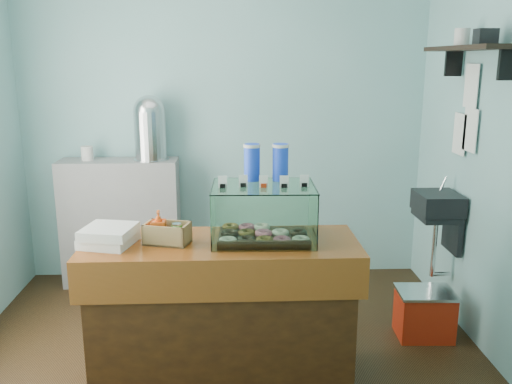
{
  "coord_description": "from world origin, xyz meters",
  "views": [
    {
      "loc": [
        0.07,
        -3.24,
        1.93
      ],
      "look_at": [
        0.21,
        -0.15,
        1.17
      ],
      "focal_mm": 38.0,
      "sensor_mm": 36.0,
      "label": 1
    }
  ],
  "objects_px": {
    "counter": "(222,312)",
    "coffee_urn": "(150,126)",
    "display_case": "(263,209)",
    "red_cooler": "(424,313)"
  },
  "relations": [
    {
      "from": "display_case",
      "to": "red_cooler",
      "type": "bearing_deg",
      "value": 21.09
    },
    {
      "from": "counter",
      "to": "display_case",
      "type": "height_order",
      "value": "display_case"
    },
    {
      "from": "counter",
      "to": "display_case",
      "type": "xyz_separation_m",
      "value": [
        0.25,
        0.07,
        0.62
      ]
    },
    {
      "from": "red_cooler",
      "to": "coffee_urn",
      "type": "bearing_deg",
      "value": 154.55
    },
    {
      "from": "coffee_urn",
      "to": "counter",
      "type": "bearing_deg",
      "value": -68.62
    },
    {
      "from": "counter",
      "to": "red_cooler",
      "type": "xyz_separation_m",
      "value": [
        1.42,
        0.48,
        -0.28
      ]
    },
    {
      "from": "counter",
      "to": "red_cooler",
      "type": "relative_size",
      "value": 3.94
    },
    {
      "from": "counter",
      "to": "coffee_urn",
      "type": "xyz_separation_m",
      "value": [
        -0.61,
        1.57,
        0.93
      ]
    },
    {
      "from": "counter",
      "to": "red_cooler",
      "type": "height_order",
      "value": "counter"
    },
    {
      "from": "counter",
      "to": "coffee_urn",
      "type": "bearing_deg",
      "value": 111.38
    }
  ]
}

